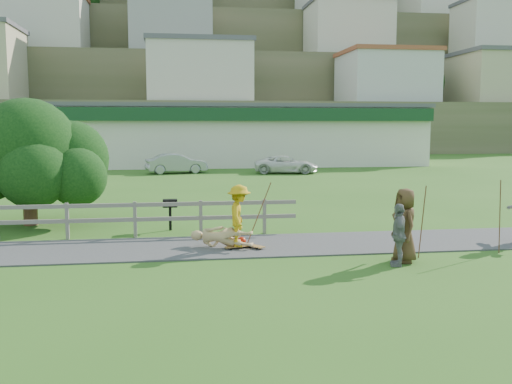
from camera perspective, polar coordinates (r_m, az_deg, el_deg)
ground at (r=14.63m, az=-4.89°, el=-6.82°), size 260.00×260.00×0.00m
path at (r=16.09m, az=-5.21°, el=-5.51°), size 34.00×3.00×0.04m
fence at (r=18.12m, az=-20.31°, el=-2.26°), size 15.05×0.10×1.10m
strip_mall at (r=49.38m, az=-2.68°, el=5.78°), size 32.50×10.75×5.10m
hillside at (r=106.08m, az=-7.96°, el=12.66°), size 220.00×67.00×47.50m
skater_rider at (r=15.64m, az=-1.70°, el=-2.74°), size 0.76×1.17×1.70m
skater_fallen at (r=15.86m, az=-3.46°, el=-4.55°), size 1.21×1.77×0.65m
spectator_b at (r=14.30m, az=14.07°, el=-4.17°), size 0.64×0.97×1.54m
spectator_c at (r=14.71m, az=14.64°, el=-3.24°), size 0.63×0.93×1.86m
car_silver at (r=40.56m, az=-7.98°, el=2.85°), size 4.43×2.27×1.39m
car_white at (r=40.18m, az=3.05°, el=2.76°), size 4.75×2.76×1.24m
tree at (r=20.85m, az=-21.80°, el=1.98°), size 5.47×5.47×3.73m
bbq at (r=18.76m, az=-8.57°, el=-2.28°), size 0.47×0.36×1.01m
longboard_rider at (r=15.79m, az=-1.69°, el=-5.61°), size 0.86×0.45×0.09m
longboard_fallen at (r=15.90m, az=-0.53°, el=-5.50°), size 0.75×0.88×0.10m
helmet at (r=16.30m, az=-1.45°, el=-4.94°), size 0.25×0.25×0.25m
pole_rider at (r=16.09m, az=0.26°, el=-2.03°), size 0.03×0.03×1.94m
pole_spec_left at (r=15.27m, az=16.29°, el=-2.90°), size 0.03×0.03×1.88m
pole_spec_right at (r=16.52m, az=23.20°, el=-2.29°), size 0.03×0.03×1.98m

